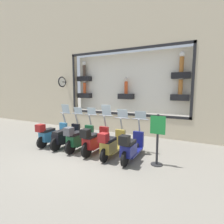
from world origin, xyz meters
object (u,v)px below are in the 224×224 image
scooter_green_3 (79,138)px  scooter_navy_0 (131,147)px  scooter_olive_1 (112,144)px  scooter_red_2 (95,140)px  shop_sign_post (157,138)px  scooter_black_4 (66,136)px  scooter_teal_5 (52,134)px

scooter_green_3 → scooter_navy_0: bearing=-90.2°
scooter_olive_1 → scooter_navy_0: bearing=-89.7°
scooter_red_2 → scooter_green_3: bearing=90.7°
scooter_red_2 → scooter_green_3: scooter_red_2 is taller
scooter_navy_0 → shop_sign_post: bearing=-86.5°
scooter_black_4 → scooter_navy_0: bearing=-91.3°
scooter_navy_0 → shop_sign_post: 0.91m
scooter_red_2 → scooter_teal_5: bearing=90.3°
scooter_navy_0 → scooter_black_4: (0.07, 2.84, -0.03)m
scooter_green_3 → shop_sign_post: size_ratio=1.14×
scooter_green_3 → scooter_black_4: 0.71m
scooter_green_3 → scooter_black_4: size_ratio=1.00×
shop_sign_post → scooter_navy_0: bearing=93.5°
scooter_teal_5 → shop_sign_post: 4.40m
scooter_black_4 → shop_sign_post: (-0.01, -3.67, 0.42)m
scooter_black_4 → scooter_olive_1: bearing=-91.8°
scooter_black_4 → scooter_teal_5: bearing=95.1°
scooter_black_4 → scooter_teal_5: scooter_teal_5 is taller
scooter_black_4 → scooter_teal_5: size_ratio=1.00×
scooter_olive_1 → shop_sign_post: shop_sign_post is taller
scooter_black_4 → shop_sign_post: bearing=-90.2°
scooter_navy_0 → scooter_black_4: bearing=88.7°
shop_sign_post → scooter_teal_5: bearing=90.6°
scooter_olive_1 → scooter_black_4: 2.13m
scooter_navy_0 → scooter_green_3: scooter_green_3 is taller
scooter_red_2 → scooter_navy_0: bearing=-90.6°
scooter_olive_1 → scooter_black_4: scooter_olive_1 is taller
scooter_teal_5 → shop_sign_post: scooter_teal_5 is taller
scooter_olive_1 → shop_sign_post: bearing=-88.0°
scooter_olive_1 → scooter_red_2: size_ratio=0.99×
scooter_olive_1 → scooter_red_2: 0.71m
scooter_green_3 → scooter_black_4: bearing=85.3°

